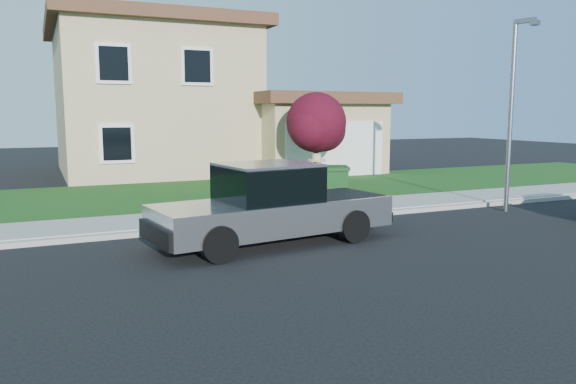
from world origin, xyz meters
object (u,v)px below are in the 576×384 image
at_px(woman, 316,193).
at_px(trash_bin, 334,189).
at_px(ornamental_tree, 317,125).
at_px(pickup_truck, 272,206).
at_px(street_lamp, 513,104).

relative_size(woman, trash_bin, 1.46).
height_order(woman, ornamental_tree, ornamental_tree).
bearing_deg(woman, pickup_truck, 56.45).
bearing_deg(ornamental_tree, street_lamp, -71.76).
bearing_deg(trash_bin, street_lamp, 9.81).
bearing_deg(trash_bin, ornamental_tree, 89.73).
distance_m(trash_bin, street_lamp, 5.58).
height_order(ornamental_tree, street_lamp, street_lamp).
relative_size(pickup_truck, street_lamp, 1.03).
xyz_separation_m(woman, trash_bin, (0.96, 0.88, -0.08)).
distance_m(pickup_truck, street_lamp, 7.97).
distance_m(ornamental_tree, trash_bin, 6.78).
distance_m(woman, trash_bin, 1.31).
distance_m(pickup_truck, trash_bin, 3.34).
relative_size(ornamental_tree, trash_bin, 2.80).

